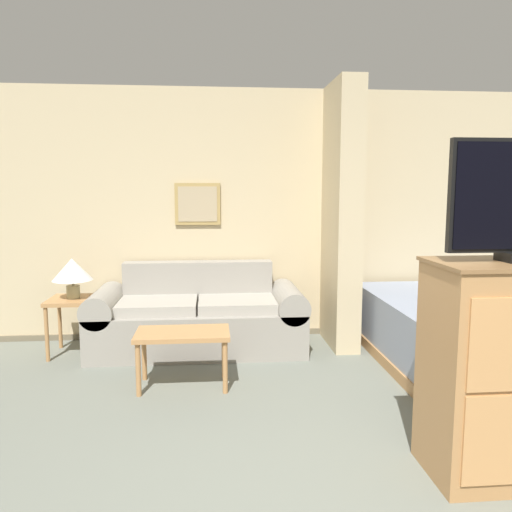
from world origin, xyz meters
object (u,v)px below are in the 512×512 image
object	(u,v)px
coffee_table	(183,339)
bed	(480,329)
couch	(198,318)
backpack	(493,281)
table_lamp	(72,271)

from	to	relation	value
coffee_table	bed	world-z (taller)	bed
couch	backpack	size ratio (longest dim) A/B	5.35
table_lamp	backpack	xyz separation A→B (m)	(3.74, -0.70, -0.03)
couch	coffee_table	size ratio (longest dim) A/B	2.81
couch	bed	distance (m)	2.64
coffee_table	couch	bearing A→B (deg)	84.28
coffee_table	backpack	xyz separation A→B (m)	(2.66, 0.20, 0.39)
bed	backpack	bearing A→B (deg)	-95.08
coffee_table	table_lamp	bearing A→B (deg)	140.09
table_lamp	bed	distance (m)	3.82
table_lamp	bed	size ratio (longest dim) A/B	0.20
backpack	couch	bearing A→B (deg)	163.73
couch	backpack	distance (m)	2.71
couch	table_lamp	xyz separation A→B (m)	(-1.17, -0.05, 0.49)
coffee_table	table_lamp	world-z (taller)	table_lamp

